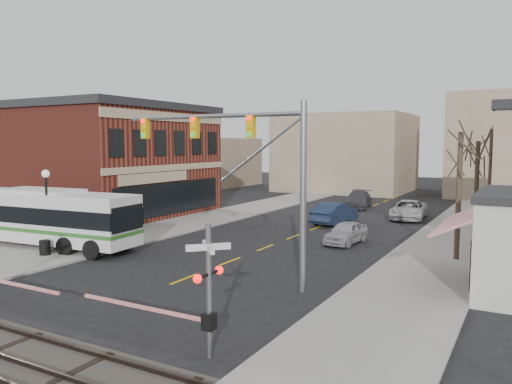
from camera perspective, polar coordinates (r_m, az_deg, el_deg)
ground at (r=22.15m, az=-11.41°, el=-10.97°), size 160.00×160.00×0.00m
sidewalk_west at (r=43.44m, az=-3.78°, el=-2.65°), size 5.00×60.00×0.12m
sidewalk_east at (r=36.87m, az=21.94°, el=-4.52°), size 5.00×60.00×0.12m
brick_building at (r=51.98m, az=-22.77°, el=3.54°), size 30.40×15.40×9.60m
tree_east_a at (r=28.41m, az=22.15°, el=-0.43°), size 0.28×0.28×6.75m
tree_east_b at (r=34.35m, az=23.86°, el=0.09°), size 0.28×0.28×6.30m
tree_east_c at (r=42.25m, az=25.18°, el=1.59°), size 0.28×0.28×7.20m
transit_bus at (r=32.86m, az=-23.32°, el=-2.55°), size 13.18×3.89×3.35m
traffic_signal_mast at (r=21.93m, az=-0.92°, el=4.13°), size 9.49×0.30×8.00m
rr_crossing_east at (r=15.03m, az=-6.78°, el=-11.08°), size 5.60×1.36×4.00m
street_lamp at (r=30.54m, az=-22.83°, el=-0.20°), size 0.44×0.44×4.67m
trash_bin at (r=30.12m, az=-22.98°, el=-5.86°), size 0.60×0.60×0.81m
car_a at (r=31.89m, az=10.25°, el=-4.57°), size 1.97×4.21×1.39m
car_b at (r=39.52m, az=8.97°, el=-2.38°), size 2.37×5.27×1.68m
car_c at (r=43.25m, az=17.05°, el=-1.96°), size 3.07×5.81×1.56m
car_d at (r=49.76m, az=11.58°, el=-0.84°), size 3.08×5.79×1.60m
pedestrian_near at (r=31.17m, az=-20.91°, el=-4.42°), size 0.55×0.74×1.87m
pedestrian_far at (r=34.80m, az=-15.85°, el=-3.44°), size 0.88×0.98×1.64m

